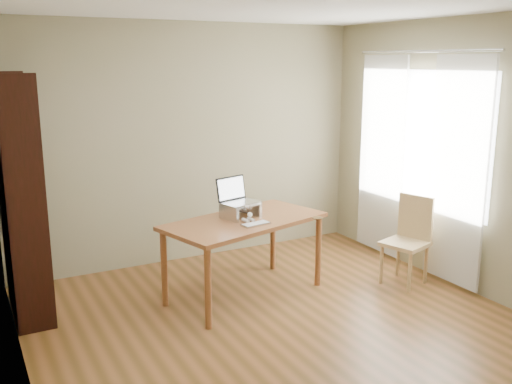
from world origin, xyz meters
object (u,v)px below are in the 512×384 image
Objects in this scene: bookshelf at (22,197)px; cat at (237,210)px; keyboard at (256,224)px; desk at (244,228)px; laptop at (238,196)px; chair at (410,237)px.

bookshelf is 4.34× the size of cat.
keyboard is (1.85, -0.77, -0.29)m from bookshelf.
desk is (1.85, -0.55, -0.39)m from bookshelf.
keyboard is at bearing -104.43° from desk.
desk is 0.24m from keyboard.
cat is (-0.02, -0.03, -0.13)m from laptop.
bookshelf is 1.97m from desk.
chair reaches higher than keyboard.
chair is (1.60, -0.27, -0.29)m from keyboard.
laptop is 1.38× the size of keyboard.
desk is 0.31m from laptop.
bookshelf is 1.90m from laptop.
desk is 0.19m from cat.
bookshelf is 7.52× the size of keyboard.
laptop reaches higher than desk.
bookshelf is at bearing 160.91° from cat.
bookshelf is at bearing 152.18° from laptop.
bookshelf is at bearing 145.74° from chair.
chair is (1.60, -0.63, -0.47)m from laptop.
laptop is at bearing -12.60° from bookshelf.
keyboard is at bearing 152.88° from chair.
bookshelf is at bearing 148.14° from desk.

